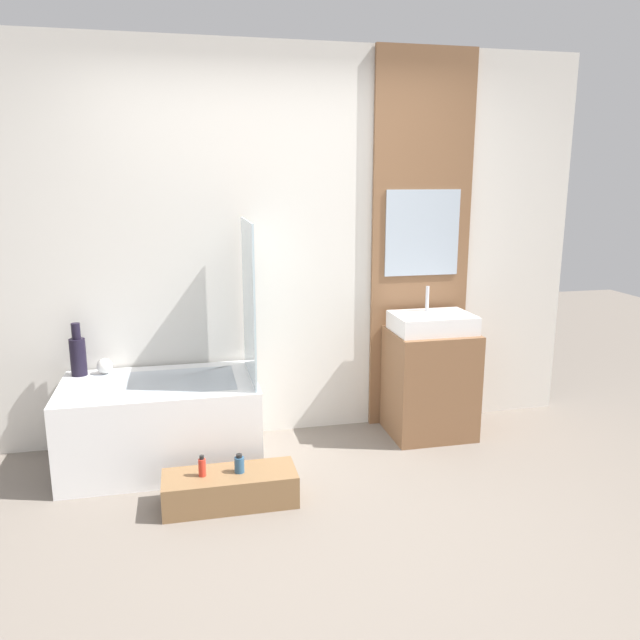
# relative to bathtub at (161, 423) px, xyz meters

# --- Properties ---
(ground_plane) EXTENTS (12.00, 12.00, 0.00)m
(ground_plane) POSITION_rel_bathtub_xyz_m (0.84, -1.18, -0.27)
(ground_plane) COLOR slate
(wall_tiled_back) EXTENTS (4.20, 0.06, 2.60)m
(wall_tiled_back) POSITION_rel_bathtub_xyz_m (0.84, 0.40, 1.03)
(wall_tiled_back) COLOR silver
(wall_tiled_back) RESTS_ON ground_plane
(wall_wood_accent) EXTENTS (0.71, 0.04, 2.60)m
(wall_wood_accent) POSITION_rel_bathtub_xyz_m (1.81, 0.35, 1.03)
(wall_wood_accent) COLOR brown
(wall_wood_accent) RESTS_ON ground_plane
(bathtub) EXTENTS (1.18, 0.70, 0.54)m
(bathtub) POSITION_rel_bathtub_xyz_m (0.00, 0.00, 0.00)
(bathtub) COLOR white
(bathtub) RESTS_ON ground_plane
(glass_shower_screen) EXTENTS (0.01, 0.62, 0.97)m
(glass_shower_screen) POSITION_rel_bathtub_xyz_m (0.56, -0.02, 0.75)
(glass_shower_screen) COLOR silver
(glass_shower_screen) RESTS_ON bathtub
(wooden_step_bench) EXTENTS (0.73, 0.28, 0.18)m
(wooden_step_bench) POSITION_rel_bathtub_xyz_m (0.37, -0.59, -0.18)
(wooden_step_bench) COLOR olive
(wooden_step_bench) RESTS_ON ground_plane
(vanity_cabinet) EXTENTS (0.56, 0.48, 0.74)m
(vanity_cabinet) POSITION_rel_bathtub_xyz_m (1.81, 0.09, 0.10)
(vanity_cabinet) COLOR brown
(vanity_cabinet) RESTS_ON ground_plane
(sink) EXTENTS (0.53, 0.38, 0.29)m
(sink) POSITION_rel_bathtub_xyz_m (1.81, 0.09, 0.53)
(sink) COLOR white
(sink) RESTS_ON vanity_cabinet
(vase_tall_dark) EXTENTS (0.10, 0.10, 0.34)m
(vase_tall_dark) POSITION_rel_bathtub_xyz_m (-0.49, 0.25, 0.40)
(vase_tall_dark) COLOR black
(vase_tall_dark) RESTS_ON bathtub
(vase_round_light) EXTENTS (0.10, 0.10, 0.10)m
(vase_round_light) POSITION_rel_bathtub_xyz_m (-0.34, 0.25, 0.32)
(vase_round_light) COLOR silver
(vase_round_light) RESTS_ON bathtub
(bottle_soap_primary) EXTENTS (0.04, 0.04, 0.12)m
(bottle_soap_primary) POSITION_rel_bathtub_xyz_m (0.23, -0.59, -0.04)
(bottle_soap_primary) COLOR red
(bottle_soap_primary) RESTS_ON wooden_step_bench
(bottle_soap_secondary) EXTENTS (0.05, 0.05, 0.11)m
(bottle_soap_secondary) POSITION_rel_bathtub_xyz_m (0.43, -0.59, -0.04)
(bottle_soap_secondary) COLOR #2D567A
(bottle_soap_secondary) RESTS_ON wooden_step_bench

